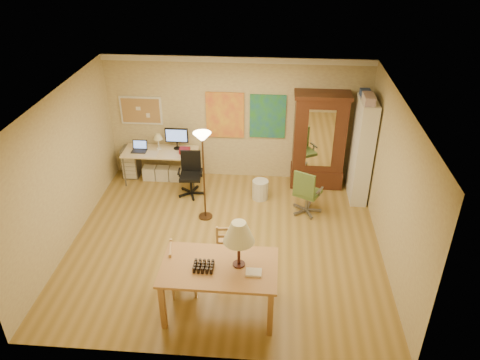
# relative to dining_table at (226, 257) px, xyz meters

# --- Properties ---
(floor) EXTENTS (5.50, 5.50, 0.00)m
(floor) POSITION_rel_dining_table_xyz_m (-0.20, 1.60, -0.99)
(floor) COLOR olive
(floor) RESTS_ON ground
(crown_molding) EXTENTS (5.50, 0.08, 0.12)m
(crown_molding) POSITION_rel_dining_table_xyz_m (-0.20, 4.06, 1.65)
(crown_molding) COLOR white
(crown_molding) RESTS_ON floor
(corkboard) EXTENTS (0.90, 0.04, 0.62)m
(corkboard) POSITION_rel_dining_table_xyz_m (-2.25, 4.07, 0.51)
(corkboard) COLOR #A2714C
(corkboard) RESTS_ON floor
(art_panel_left) EXTENTS (0.80, 0.04, 1.00)m
(art_panel_left) POSITION_rel_dining_table_xyz_m (-0.45, 4.07, 0.46)
(art_panel_left) COLOR yellow
(art_panel_left) RESTS_ON floor
(art_panel_right) EXTENTS (0.75, 0.04, 0.95)m
(art_panel_right) POSITION_rel_dining_table_xyz_m (0.45, 4.07, 0.46)
(art_panel_right) COLOR #216987
(art_panel_right) RESTS_ON floor
(dining_table) EXTENTS (1.66, 1.01, 1.56)m
(dining_table) POSITION_rel_dining_table_xyz_m (0.00, 0.00, 0.00)
(dining_table) COLOR olive
(dining_table) RESTS_ON floor
(ladder_chair_back) EXTENTS (0.44, 0.43, 0.87)m
(ladder_chair_back) POSITION_rel_dining_table_xyz_m (-0.09, 1.02, -0.58)
(ladder_chair_back) COLOR tan
(ladder_chair_back) RESTS_ON floor
(ladder_chair_left) EXTENTS (0.46, 0.47, 0.88)m
(ladder_chair_left) POSITION_rel_dining_table_xyz_m (-0.73, 0.33, -0.57)
(ladder_chair_left) COLOR tan
(ladder_chair_left) RESTS_ON floor
(torchiere_lamp) EXTENTS (0.33, 0.33, 1.79)m
(torchiere_lamp) POSITION_rel_dining_table_xyz_m (-0.67, 2.38, 0.45)
(torchiere_lamp) COLOR #442E1B
(torchiere_lamp) RESTS_ON floor
(computer_desk) EXTENTS (1.59, 0.69, 1.20)m
(computer_desk) POSITION_rel_dining_table_xyz_m (-1.79, 3.76, -0.55)
(computer_desk) COLOR beige
(computer_desk) RESTS_ON floor
(office_chair_black) EXTENTS (0.57, 0.57, 0.93)m
(office_chair_black) POSITION_rel_dining_table_xyz_m (-1.09, 3.22, -0.74)
(office_chair_black) COLOR black
(office_chair_black) RESTS_ON floor
(office_chair_green) EXTENTS (0.60, 0.60, 0.97)m
(office_chair_green) POSITION_rel_dining_table_xyz_m (1.28, 2.69, -0.73)
(office_chair_green) COLOR slate
(office_chair_green) RESTS_ON floor
(drawer_cart) EXTENTS (0.34, 0.41, 0.68)m
(drawer_cart) POSITION_rel_dining_table_xyz_m (-2.55, 3.89, -0.65)
(drawer_cart) COLOR slate
(drawer_cart) RESTS_ON floor
(armoire) EXTENTS (1.13, 0.54, 2.07)m
(armoire) POSITION_rel_dining_table_xyz_m (1.54, 3.84, -0.08)
(armoire) COLOR #3E1F11
(armoire) RESTS_ON floor
(bookshelf) EXTENTS (0.32, 0.85, 2.12)m
(bookshelf) POSITION_rel_dining_table_xyz_m (2.35, 3.40, 0.07)
(bookshelf) COLOR white
(bookshelf) RESTS_ON floor
(wastebin) EXTENTS (0.33, 0.33, 0.41)m
(wastebin) POSITION_rel_dining_table_xyz_m (0.36, 3.15, -0.78)
(wastebin) COLOR silver
(wastebin) RESTS_ON floor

